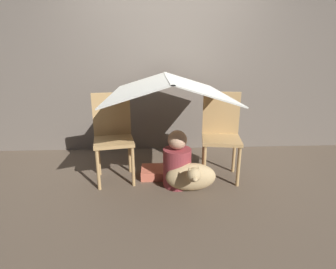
# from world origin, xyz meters

# --- Properties ---
(ground_plane) EXTENTS (8.80, 8.80, 0.00)m
(ground_plane) POSITION_xyz_m (0.00, 0.00, 0.00)
(ground_plane) COLOR brown
(wall_back) EXTENTS (7.00, 0.05, 2.50)m
(wall_back) POSITION_xyz_m (0.00, 1.23, 1.25)
(wall_back) COLOR #6B6056
(wall_back) RESTS_ON ground_plane
(chair_left) EXTENTS (0.48, 0.48, 0.96)m
(chair_left) POSITION_xyz_m (-0.60, 0.26, 0.53)
(chair_left) COLOR tan
(chair_left) RESTS_ON ground_plane
(chair_right) EXTENTS (0.47, 0.47, 0.96)m
(chair_right) POSITION_xyz_m (0.60, 0.26, 0.53)
(chair_right) COLOR tan
(chair_right) RESTS_ON ground_plane
(sheet_canopy) EXTENTS (1.18, 1.49, 0.19)m
(sheet_canopy) POSITION_xyz_m (0.00, 0.18, 1.05)
(sheet_canopy) COLOR silver
(person_front) EXTENTS (0.30, 0.30, 0.61)m
(person_front) POSITION_xyz_m (0.09, 0.03, 0.26)
(person_front) COLOR maroon
(person_front) RESTS_ON ground_plane
(dog) EXTENTS (0.52, 0.40, 0.35)m
(dog) POSITION_xyz_m (0.22, -0.10, 0.16)
(dog) COLOR tan
(dog) RESTS_ON ground_plane
(floor_cushion) EXTENTS (0.37, 0.29, 0.10)m
(floor_cushion) POSITION_xyz_m (-0.12, 0.26, 0.05)
(floor_cushion) COLOR #CC664C
(floor_cushion) RESTS_ON ground_plane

